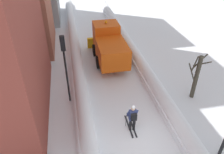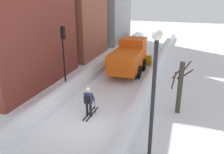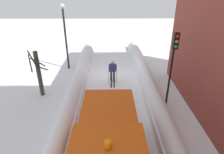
{
  "view_description": "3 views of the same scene",
  "coord_description": "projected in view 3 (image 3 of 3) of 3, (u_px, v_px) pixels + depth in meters",
  "views": [
    {
      "loc": [
        -2.92,
        -7.49,
        9.52
      ],
      "look_at": [
        -0.39,
        4.87,
        1.14
      ],
      "focal_mm": 35.09,
      "sensor_mm": 36.0,
      "label": 1
    },
    {
      "loc": [
        4.98,
        -9.9,
        6.78
      ],
      "look_at": [
        0.36,
        4.08,
        1.39
      ],
      "focal_mm": 36.87,
      "sensor_mm": 36.0,
      "label": 2
    },
    {
      "loc": [
        0.18,
        14.44,
        6.88
      ],
      "look_at": [
        0.06,
        3.89,
        1.75
      ],
      "focal_mm": 30.45,
      "sensor_mm": 36.0,
      "label": 3
    }
  ],
  "objects": [
    {
      "name": "skier",
      "position": [
        113.0,
        69.0,
        14.71
      ],
      "size": [
        0.62,
        1.8,
        1.81
      ],
      "color": "black",
      "rests_on": "ground"
    },
    {
      "name": "street_lamp",
      "position": [
        65.0,
        30.0,
        15.84
      ],
      "size": [
        0.4,
        0.4,
        5.57
      ],
      "color": "black",
      "rests_on": "ground"
    },
    {
      "name": "bare_tree_near",
      "position": [
        39.0,
        73.0,
        12.46
      ],
      "size": [
        1.14,
        1.26,
        3.26
      ],
      "color": "#3A352B",
      "rests_on": "ground"
    },
    {
      "name": "traffic_light_pole",
      "position": [
        173.0,
        57.0,
        10.68
      ],
      "size": [
        0.28,
        0.42,
        4.61
      ],
      "color": "black",
      "rests_on": "ground"
    },
    {
      "name": "plow_truck",
      "position": [
        108.0,
        147.0,
        7.03
      ],
      "size": [
        3.2,
        5.98,
        3.12
      ],
      "color": "#DB510F",
      "rests_on": "ground"
    }
  ]
}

